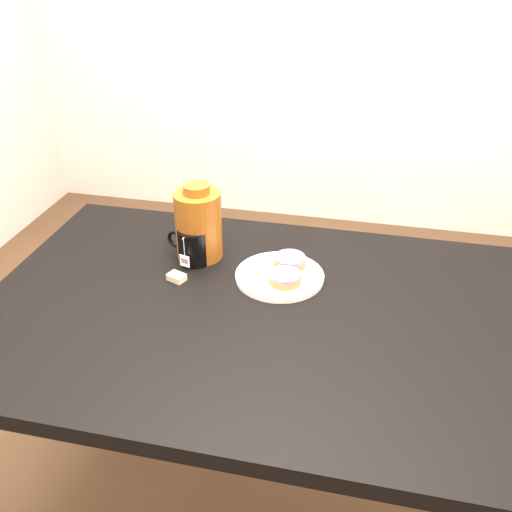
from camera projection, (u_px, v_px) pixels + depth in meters
The scene contains 8 objects.
ground_plane at pixel (263, 504), 1.77m from camera, with size 4.00×4.00×0.00m, color brown.
table at pixel (264, 336), 1.43m from camera, with size 1.40×0.90×0.75m.
plate at pixel (280, 275), 1.50m from camera, with size 0.23×0.23×0.02m.
bagel_back at pixel (290, 261), 1.53m from camera, with size 0.12×0.12×0.03m.
bagel_front at pixel (285, 278), 1.46m from camera, with size 0.10×0.10×0.03m.
mug at pixel (194, 245), 1.55m from camera, with size 0.14×0.11×0.10m.
teabag_pouch at pixel (177, 277), 1.49m from camera, with size 0.04×0.03×0.02m, color #C6B793.
bagel_package at pixel (198, 224), 1.55m from camera, with size 0.15×0.15×0.22m.
Camera 1 is at (0.23, -1.10, 1.57)m, focal length 40.00 mm.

